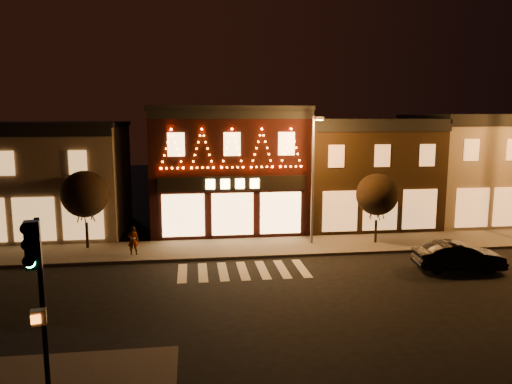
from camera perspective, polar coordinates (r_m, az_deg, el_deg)
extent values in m
plane|color=black|center=(20.72, -0.34, -12.69)|extent=(120.00, 120.00, 0.00)
cube|color=#47423D|center=(28.50, 1.62, -6.49)|extent=(44.00, 4.00, 0.15)
cube|color=#6A5D4B|center=(35.01, -25.13, 1.26)|extent=(12.00, 8.00, 7.00)
cube|color=black|center=(34.77, -25.53, 7.23)|extent=(12.20, 8.20, 0.30)
cube|color=black|center=(30.95, -27.76, 6.24)|extent=(12.00, 0.25, 0.50)
cube|color=black|center=(33.41, -3.40, 2.62)|extent=(10.00, 8.00, 8.00)
cube|color=black|center=(33.22, -3.47, 9.76)|extent=(10.20, 8.20, 0.30)
cube|color=black|center=(29.18, -2.87, 9.11)|extent=(10.00, 0.25, 0.50)
cube|color=black|center=(29.40, -2.80, 0.99)|extent=(9.00, 0.15, 0.90)
cube|color=#FFD87F|center=(29.30, -2.78, 0.97)|extent=(3.40, 0.08, 0.60)
cube|color=#372513|center=(35.44, 12.12, 2.14)|extent=(9.00, 8.00, 7.20)
cube|color=black|center=(35.21, 12.32, 8.22)|extent=(9.20, 8.20, 0.30)
cube|color=black|center=(31.44, 14.82, 7.35)|extent=(9.00, 0.25, 0.50)
cube|color=#6A5D4B|center=(39.38, 24.56, 2.41)|extent=(9.00, 8.00, 7.50)
cube|color=black|center=(39.19, 24.93, 8.08)|extent=(9.20, 8.20, 0.30)
cylinder|color=black|center=(13.44, -23.79, -13.42)|extent=(0.13, 0.13, 5.06)
cube|color=black|center=(12.66, -24.85, -5.68)|extent=(0.41, 0.40, 1.16)
cylinder|color=#19FF72|center=(12.61, -25.13, -7.57)|extent=(0.25, 0.12, 0.24)
cube|color=beige|center=(13.22, -24.28, -13.31)|extent=(0.39, 0.31, 0.37)
cylinder|color=#59595E|center=(28.54, 6.70, 1.35)|extent=(0.15, 0.15, 7.54)
cylinder|color=#59595E|center=(27.56, 7.15, 8.74)|extent=(0.17, 1.51, 0.09)
cube|color=#59595E|center=(26.82, 7.49, 8.63)|extent=(0.48, 0.29, 0.17)
cube|color=orange|center=(26.82, 7.48, 8.41)|extent=(0.37, 0.21, 0.05)
cylinder|color=black|center=(29.56, -19.31, -4.82)|extent=(0.17, 0.17, 1.46)
sphere|color=black|center=(29.11, -19.55, -0.23)|extent=(2.67, 2.67, 2.67)
cylinder|color=black|center=(29.93, 13.95, -4.51)|extent=(0.15, 0.15, 1.36)
sphere|color=black|center=(29.51, 14.11, -0.28)|extent=(2.49, 2.49, 2.49)
imported|color=black|center=(26.36, 22.81, -7.02)|extent=(4.47, 1.96, 1.43)
imported|color=gray|center=(27.28, -14.30, -5.56)|extent=(0.60, 0.40, 1.60)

